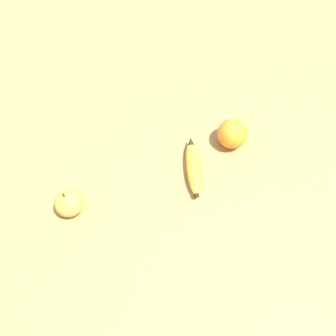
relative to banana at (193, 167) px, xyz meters
name	(u,v)px	position (x,y,z in m)	size (l,w,h in m)	color
ground_plane	(160,182)	(0.01, 0.10, -0.02)	(3.00, 3.00, 0.00)	#A87A47
banana	(193,167)	(0.00, 0.00, 0.00)	(0.17, 0.10, 0.04)	gold
orange	(232,134)	(0.03, -0.14, 0.02)	(0.08, 0.08, 0.08)	orange
pear	(69,202)	(0.05, 0.33, 0.02)	(0.07, 0.07, 0.09)	#B7AD47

